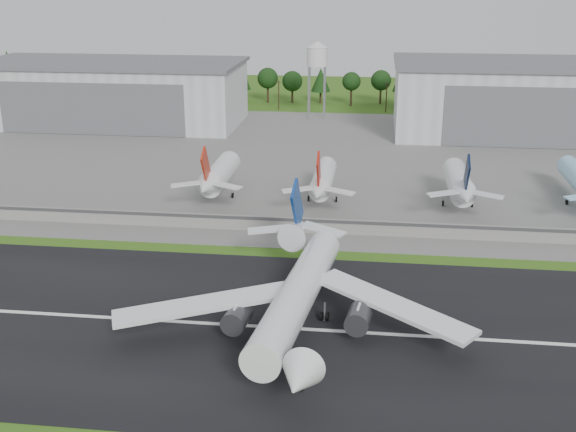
# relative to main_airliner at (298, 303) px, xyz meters

# --- Properties ---
(ground) EXTENTS (600.00, 600.00, 0.00)m
(ground) POSITION_rel_main_airliner_xyz_m (-7.34, -9.57, -4.89)
(ground) COLOR #355A15
(ground) RESTS_ON ground
(runway) EXTENTS (320.00, 60.00, 0.10)m
(runway) POSITION_rel_main_airliner_xyz_m (-7.34, 0.43, -4.84)
(runway) COLOR black
(runway) RESTS_ON ground
(runway_centerline) EXTENTS (220.00, 1.00, 0.02)m
(runway_centerline) POSITION_rel_main_airliner_xyz_m (-7.34, 0.43, -4.78)
(runway_centerline) COLOR white
(runway_centerline) RESTS_ON runway
(apron) EXTENTS (320.00, 150.00, 0.10)m
(apron) POSITION_rel_main_airliner_xyz_m (-7.34, 110.43, -4.84)
(apron) COLOR slate
(apron) RESTS_ON ground
(blast_fence) EXTENTS (240.00, 0.61, 3.50)m
(blast_fence) POSITION_rel_main_airliner_xyz_m (-7.34, 45.42, -3.09)
(blast_fence) COLOR gray
(blast_fence) RESTS_ON ground
(hangar_west) EXTENTS (97.00, 44.00, 23.20)m
(hangar_west) POSITION_rel_main_airliner_xyz_m (-87.34, 155.35, 6.74)
(hangar_west) COLOR silver
(hangar_west) RESTS_ON ground
(hangar_east) EXTENTS (102.00, 47.00, 25.20)m
(hangar_east) POSITION_rel_main_airliner_xyz_m (67.66, 155.35, 7.73)
(hangar_east) COLOR silver
(hangar_east) RESTS_ON ground
(water_tower) EXTENTS (8.40, 8.40, 29.40)m
(water_tower) POSITION_rel_main_airliner_xyz_m (-12.34, 175.43, 19.66)
(water_tower) COLOR #99999E
(water_tower) RESTS_ON ground
(utility_poles) EXTENTS (230.00, 3.00, 12.00)m
(utility_poles) POSITION_rel_main_airliner_xyz_m (-7.34, 190.43, -4.89)
(utility_poles) COLOR black
(utility_poles) RESTS_ON ground
(treeline) EXTENTS (320.00, 16.00, 22.00)m
(treeline) POSITION_rel_main_airliner_xyz_m (-7.34, 205.43, -4.89)
(treeline) COLOR black
(treeline) RESTS_ON ground
(main_airliner) EXTENTS (56.89, 59.26, 18.17)m
(main_airliner) POSITION_rel_main_airliner_xyz_m (0.00, 0.00, 0.00)
(main_airliner) COLOR white
(main_airliner) RESTS_ON runway
(parked_jet_red_a) EXTENTS (7.36, 31.29, 16.72)m
(parked_jet_red_a) POSITION_rel_main_airliner_xyz_m (-27.87, 67.00, 1.32)
(parked_jet_red_a) COLOR white
(parked_jet_red_a) RESTS_ON ground
(parked_jet_red_b) EXTENTS (7.36, 31.29, 16.38)m
(parked_jet_red_b) POSITION_rel_main_airliner_xyz_m (-1.43, 66.94, 1.00)
(parked_jet_red_b) COLOR white
(parked_jet_red_b) RESTS_ON ground
(parked_jet_navy) EXTENTS (7.36, 31.29, 16.76)m
(parked_jet_navy) POSITION_rel_main_airliner_xyz_m (31.81, 67.01, 1.36)
(parked_jet_navy) COLOR silver
(parked_jet_navy) RESTS_ON ground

